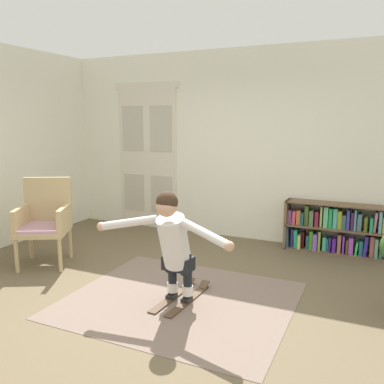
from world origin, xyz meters
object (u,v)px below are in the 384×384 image
at_px(skis_pair, 182,297).
at_px(person_skier, 173,239).
at_px(bookshelf, 340,230).
at_px(wicker_chair, 45,219).

height_order(skis_pair, person_skier, person_skier).
distance_m(bookshelf, person_skier, 2.80).
bearing_deg(bookshelf, skis_pair, -121.06).
xyz_separation_m(bookshelf, skis_pair, (-1.35, -2.25, -0.31)).
relative_size(skis_pair, person_skier, 0.58).
xyz_separation_m(bookshelf, wicker_chair, (-3.43, -2.00, 0.25)).
bearing_deg(wicker_chair, person_skier, -11.34).
height_order(wicker_chair, person_skier, person_skier).
relative_size(wicker_chair, skis_pair, 1.29).
xyz_separation_m(bookshelf, person_skier, (-1.36, -2.41, 0.36)).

